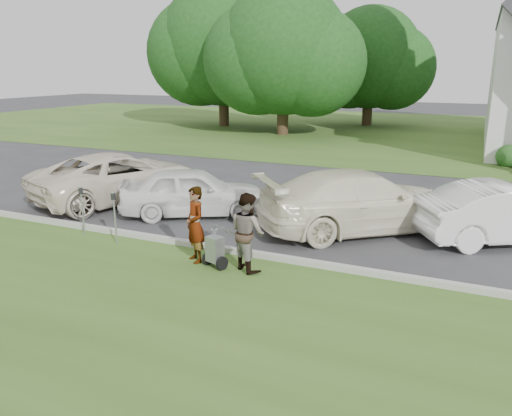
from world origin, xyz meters
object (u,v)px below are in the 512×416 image
Objects in this scene: person_right at (248,232)px; parking_meter_far at (82,205)px; striping_cart at (215,250)px; car_d at (509,213)px; tree_back at (370,63)px; tree_left at (283,56)px; person_left at (195,225)px; car_a at (120,177)px; parking_meter_near at (114,212)px; car_c at (361,201)px; tree_far at (223,49)px; car_b at (193,191)px.

person_right reaches higher than parking_meter_far.
car_d reaches higher than striping_cart.
tree_back is 2.05× the size of car_d.
person_left is (6.41, -22.24, -4.22)m from tree_left.
parking_meter_far is (-1.36, -29.78, -3.89)m from tree_back.
person_right is 0.38× the size of car_d.
car_a is at bearing 1.74° from person_right.
person_right reaches higher than car_d.
person_right reaches higher than car_a.
parking_meter_near is 10.07m from car_d.
car_c is (2.97, 3.90, -0.05)m from person_left.
person_right is 4.19m from car_c.
tree_far reaches higher than tree_left.
car_c reaches higher than car_a.
person_left is (12.41, -25.24, -4.80)m from tree_far.
person_right is at bearing 170.83° from car_a.
parking_meter_near is (-3.06, 0.34, 0.44)m from striping_cart.
car_c is (1.67, 3.84, -0.04)m from person_right.
car_b is 5.04m from car_c.
car_d is at bearing -70.64° from tree_back.
car_d is (11.90, 0.60, -0.04)m from car_a.
tree_back is 1.66× the size of car_c.
car_a is (-2.84, -26.38, -3.92)m from tree_back.
tree_far is 29.08m from person_right.
person_left is 3.80m from parking_meter_far.
parking_meter_near is at bearing 83.17° from car_c.
tree_left is 8.95m from tree_back.
tree_left is at bearing -65.40° from car_a.
car_b reaches higher than parking_meter_near.
person_left is at bearing -73.91° from tree_left.
tree_back is (4.00, 8.00, -0.38)m from tree_left.
striping_cart is (3.00, -30.38, -4.30)m from tree_back.
tree_left is at bearing 125.83° from striping_cart.
person_left reaches higher than car_a.
car_c reaches higher than striping_cart.
car_c is (2.38, 4.03, 0.41)m from striping_cart.
person_left is 0.31× the size of car_c.
tree_far is 28.54m from person_left.
parking_meter_near is 3.12m from car_b.
car_b is 0.93× the size of car_d.
person_right is 1.28× the size of parking_meter_near.
tree_left reaches higher than person_left.
tree_far is at bearing -29.54° from person_right.
striping_cart is at bearing 46.78° from person_right.
tree_left is 9.31× the size of striping_cart.
tree_far reaches higher than car_a.
tree_back is 26.82m from car_a.
parking_meter_far is at bearing -92.61° from tree_back.
tree_back reaches higher than car_a.
car_c is at bearing -78.46° from tree_back.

